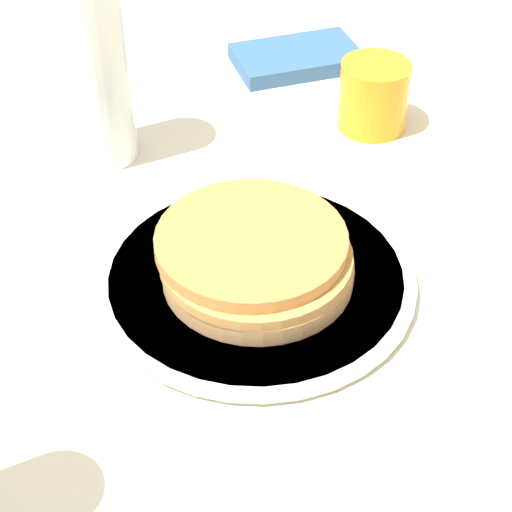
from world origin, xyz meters
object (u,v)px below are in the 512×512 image
juice_glass (374,96)px  water_bottle_near (93,66)px  plate (256,278)px  pancake_stack (255,258)px

juice_glass → water_bottle_near: water_bottle_near is taller
water_bottle_near → juice_glass: bearing=-171.2°
plate → pancake_stack: pancake_stack is taller
juice_glass → water_bottle_near: 0.31m
plate → juice_glass: size_ratio=3.71×
pancake_stack → water_bottle_near: water_bottle_near is taller
pancake_stack → plate: bearing=-106.3°
pancake_stack → juice_glass: bearing=-118.7°
juice_glass → water_bottle_near: bearing=8.8°
pancake_stack → juice_glass: 0.30m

